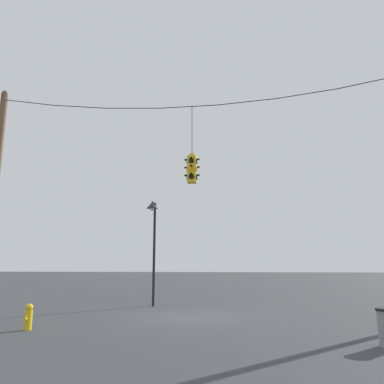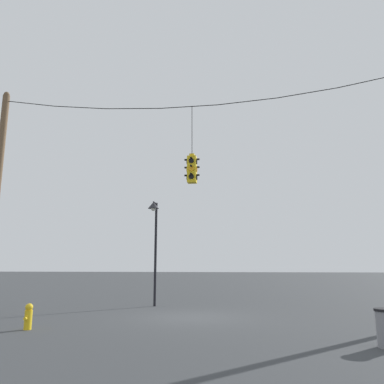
% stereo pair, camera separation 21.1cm
% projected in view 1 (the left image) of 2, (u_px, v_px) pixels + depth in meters
% --- Properties ---
extents(ground_plane, '(200.00, 200.00, 0.00)m').
position_uv_depth(ground_plane, '(190.00, 317.00, 13.71)').
color(ground_plane, '#383A3D').
extents(span_wire, '(15.97, 0.03, 0.81)m').
position_uv_depth(span_wire, '(189.00, 100.00, 14.87)').
color(span_wire, black).
extents(traffic_light_near_right_pole, '(0.58, 0.58, 3.09)m').
position_uv_depth(traffic_light_near_right_pole, '(192.00, 169.00, 14.31)').
color(traffic_light_near_right_pole, yellow).
extents(street_lamp, '(0.52, 0.90, 4.91)m').
position_uv_depth(street_lamp, '(153.00, 225.00, 17.86)').
color(street_lamp, black).
rests_on(street_lamp, ground_plane).
extents(fire_hydrant, '(0.22, 0.30, 0.75)m').
position_uv_depth(fire_hydrant, '(28.00, 317.00, 11.05)').
color(fire_hydrant, gold).
rests_on(fire_hydrant, ground_plane).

